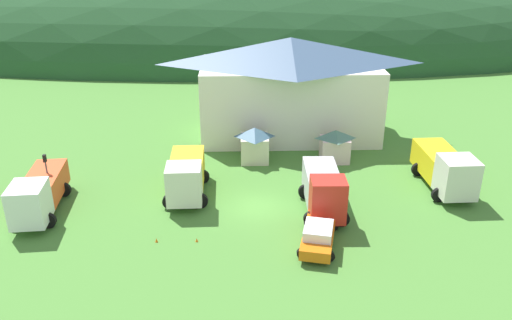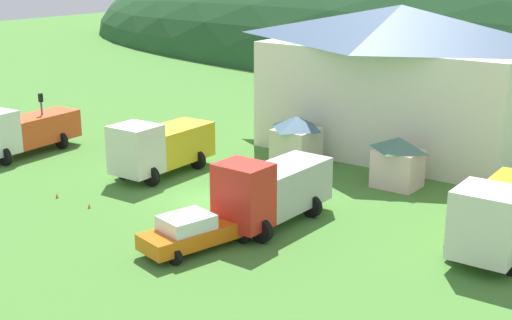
% 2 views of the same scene
% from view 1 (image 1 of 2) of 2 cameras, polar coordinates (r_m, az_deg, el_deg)
% --- Properties ---
extents(ground_plane, '(200.00, 200.00, 0.00)m').
position_cam_1_polar(ground_plane, '(37.86, -0.02, -5.19)').
color(ground_plane, '#477F33').
extents(forested_hill_backdrop, '(146.75, 60.00, 33.71)m').
position_cam_1_polar(forested_hill_backdrop, '(98.61, -1.14, 13.08)').
color(forested_hill_backdrop, '#234C28').
rests_on(forested_hill_backdrop, ground).
extents(depot_building, '(17.77, 9.17, 9.40)m').
position_cam_1_polar(depot_building, '(49.88, 3.68, 8.05)').
color(depot_building, white).
rests_on(depot_building, ground).
extents(play_shed_cream, '(2.55, 2.63, 3.03)m').
position_cam_1_polar(play_shed_cream, '(44.80, -0.16, 1.79)').
color(play_shed_cream, beige).
rests_on(play_shed_cream, ground).
extents(play_shed_pink, '(2.59, 2.19, 2.83)m').
position_cam_1_polar(play_shed_pink, '(45.27, 8.60, 1.61)').
color(play_shed_pink, beige).
rests_on(play_shed_pink, ground).
extents(heavy_rig_white, '(3.39, 7.77, 3.19)m').
position_cam_1_polar(heavy_rig_white, '(39.32, -22.64, -3.33)').
color(heavy_rig_white, white).
rests_on(heavy_rig_white, ground).
extents(heavy_rig_striped, '(3.37, 6.75, 3.30)m').
position_cam_1_polar(heavy_rig_striped, '(39.03, -7.63, -1.64)').
color(heavy_rig_striped, silver).
rests_on(heavy_rig_striped, ground).
extents(crane_truck_red, '(3.19, 6.68, 3.48)m').
position_cam_1_polar(crane_truck_red, '(36.86, 7.37, -3.17)').
color(crane_truck_red, red).
rests_on(crane_truck_red, ground).
extents(flatbed_truck_yellow, '(3.44, 7.51, 3.40)m').
position_cam_1_polar(flatbed_truck_yellow, '(42.29, 19.94, -0.82)').
color(flatbed_truck_yellow, silver).
rests_on(flatbed_truck_yellow, ground).
extents(service_pickup_orange, '(3.11, 5.60, 1.66)m').
position_cam_1_polar(service_pickup_orange, '(33.47, 6.85, -7.96)').
color(service_pickup_orange, orange).
rests_on(service_pickup_orange, ground).
extents(traffic_light_west, '(0.20, 0.32, 3.77)m').
position_cam_1_polar(traffic_light_west, '(40.47, -21.80, -1.32)').
color(traffic_light_west, '#4C4C51').
rests_on(traffic_light_west, ground).
extents(traffic_cone_near_pickup, '(0.36, 0.36, 0.57)m').
position_cam_1_polar(traffic_cone_near_pickup, '(34.54, -10.78, -8.77)').
color(traffic_cone_near_pickup, orange).
rests_on(traffic_cone_near_pickup, ground).
extents(traffic_cone_mid_row, '(0.36, 0.36, 0.51)m').
position_cam_1_polar(traffic_cone_mid_row, '(34.20, -6.47, -8.82)').
color(traffic_cone_mid_row, orange).
rests_on(traffic_cone_mid_row, ground).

